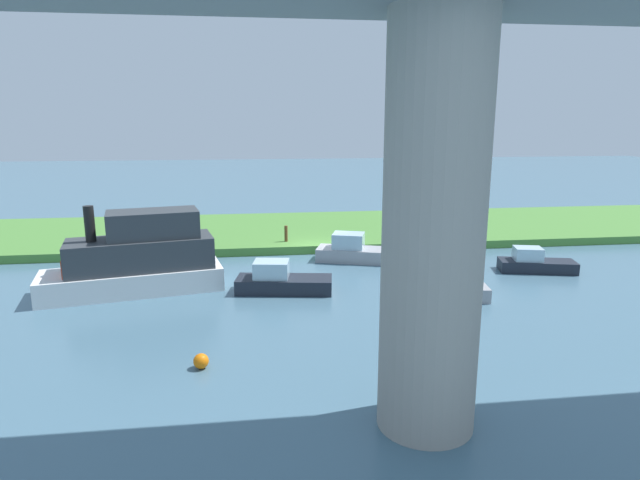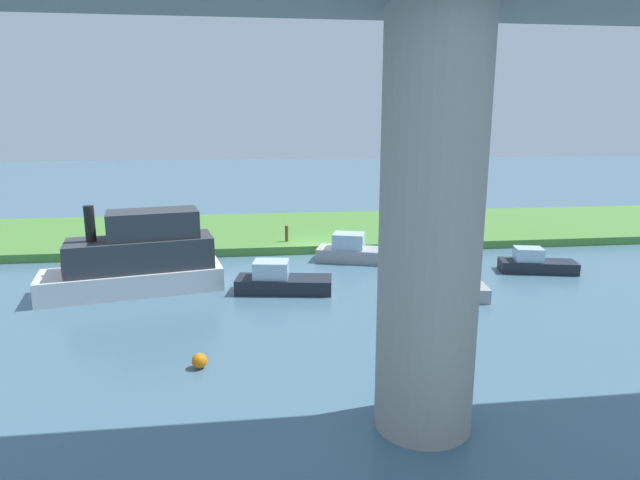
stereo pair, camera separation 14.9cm
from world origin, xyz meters
name	(u,v)px [view 1 (the left image)]	position (x,y,z in m)	size (l,w,h in m)	color
ground_plane	(316,254)	(0.00, 0.00, 0.00)	(160.00, 160.00, 0.00)	#476B7F
grassy_bank	(305,230)	(0.00, -6.00, 0.25)	(80.00, 12.00, 0.50)	#4C8438
bridge_pylon	(433,232)	(-0.57, 18.61, 5.19)	(2.52, 2.52, 10.38)	#9E998E
person_on_bank	(404,229)	(-5.70, -1.02, 1.20)	(0.48, 0.48, 1.39)	#2D334C
mooring_post	(286,234)	(1.68, -1.51, 0.99)	(0.20, 0.20, 0.99)	brown
pontoon_yellow	(138,259)	(9.12, 5.90, 1.54)	(8.50, 4.31, 4.15)	white
riverboat_paddlewheel	(357,251)	(-2.09, 1.87, 0.57)	(5.08, 3.13, 1.60)	#99999E
houseboat_blue	(535,263)	(-11.04, 5.21, 0.46)	(4.10, 2.27, 1.29)	#1E232D
motorboat_red	(439,289)	(-4.46, 8.87, 0.48)	(4.18, 1.98, 1.34)	#99999E
skiff_small	(281,281)	(2.52, 6.90, 0.53)	(4.63, 2.26, 1.48)	#1E232D
marker_buoy	(201,361)	(5.58, 14.53, 0.25)	(0.50, 0.50, 0.50)	orange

